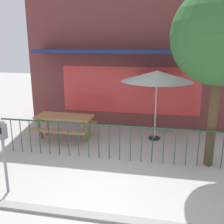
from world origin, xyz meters
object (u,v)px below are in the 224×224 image
(patio_umbrella, at_px, (157,76))
(parking_meter_near, at_px, (2,137))
(street_tree, at_px, (221,36))
(picnic_table_left, at_px, (65,121))

(patio_umbrella, height_order, parking_meter_near, patio_umbrella)
(patio_umbrella, xyz_separation_m, street_tree, (1.42, -1.60, 1.13))
(street_tree, bearing_deg, patio_umbrella, 131.58)
(parking_meter_near, height_order, street_tree, street_tree)
(patio_umbrella, distance_m, street_tree, 2.41)
(picnic_table_left, height_order, street_tree, street_tree)
(patio_umbrella, xyz_separation_m, parking_meter_near, (-2.89, -3.71, -0.82))
(patio_umbrella, relative_size, parking_meter_near, 1.40)
(parking_meter_near, relative_size, street_tree, 0.36)
(patio_umbrella, distance_m, parking_meter_near, 4.78)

